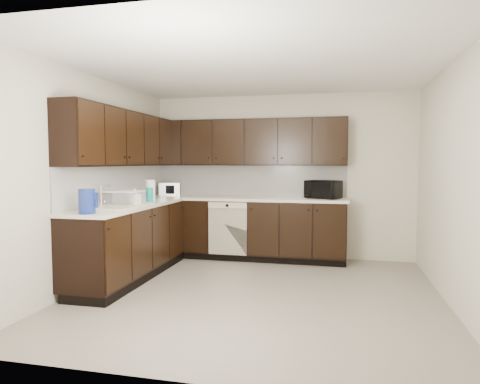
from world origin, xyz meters
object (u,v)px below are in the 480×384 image
at_px(toaster_oven, 170,189).
at_px(storage_bin, 123,198).
at_px(microwave, 323,189).
at_px(blue_pitcher, 87,201).
at_px(sink, 117,212).

height_order(toaster_oven, storage_bin, toaster_oven).
relative_size(toaster_oven, storage_bin, 0.74).
xyz_separation_m(microwave, storage_bin, (-2.38, -1.54, -0.05)).
relative_size(microwave, toaster_oven, 1.47).
height_order(storage_bin, blue_pitcher, blue_pitcher).
relative_size(sink, storage_bin, 1.88).
bearing_deg(storage_bin, blue_pitcher, -85.00).
bearing_deg(toaster_oven, microwave, -21.06).
bearing_deg(microwave, toaster_oven, -157.48).
bearing_deg(blue_pitcher, microwave, 63.60).
distance_m(sink, storage_bin, 0.26).
xyz_separation_m(sink, microwave, (2.34, 1.75, 0.19)).
bearing_deg(sink, microwave, 36.75).
distance_m(microwave, blue_pitcher, 3.35).
xyz_separation_m(sink, toaster_oven, (-0.07, 1.78, 0.16)).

